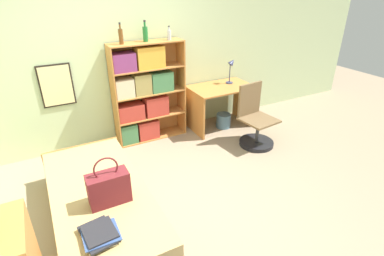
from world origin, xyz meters
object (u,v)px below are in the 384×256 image
(bed, at_px, (101,205))
(book_stack_on_bed, at_px, (100,235))
(desk_lamp, at_px, (232,66))
(desk_chair, at_px, (255,127))
(bottle_clear, at_px, (169,35))
(handbag, at_px, (109,188))
(bookcase, at_px, (143,94))
(waste_bin, at_px, (223,121))
(bottle_brown, at_px, (145,33))
(desk, at_px, (221,99))
(bottle_green, at_px, (121,36))

(bed, xyz_separation_m, book_stack_on_bed, (-0.12, -0.66, 0.25))
(desk_lamp, bearing_deg, bed, -150.79)
(desk_chair, bearing_deg, bottle_clear, 136.51)
(handbag, distance_m, desk_lamp, 3.07)
(bookcase, height_order, waste_bin, bookcase)
(bed, relative_size, handbag, 4.21)
(bottle_clear, bearing_deg, book_stack_on_bed, -126.84)
(bottle_brown, bearing_deg, desk, -9.28)
(bottle_clear, distance_m, desk_lamp, 1.24)
(waste_bin, bearing_deg, bottle_green, 171.36)
(bookcase, relative_size, bottle_clear, 7.72)
(handbag, relative_size, desk_chair, 0.52)
(bottle_brown, xyz_separation_m, bottle_clear, (0.34, -0.04, -0.04))
(handbag, distance_m, book_stack_on_bed, 0.47)
(book_stack_on_bed, xyz_separation_m, waste_bin, (2.50, 1.95, -0.34))
(bottle_green, xyz_separation_m, bottle_clear, (0.70, -0.02, -0.03))
(bookcase, distance_m, bottle_green, 0.91)
(bottle_green, distance_m, waste_bin, 2.19)
(bottle_green, bearing_deg, desk_lamp, -2.62)
(bookcase, bearing_deg, bottle_green, -178.20)
(handbag, xyz_separation_m, bookcase, (0.99, 1.79, 0.17))
(bed, bearing_deg, waste_bin, 28.52)
(handbag, relative_size, desk, 0.47)
(desk, height_order, waste_bin, desk)
(book_stack_on_bed, bearing_deg, bottle_brown, 59.89)
(handbag, relative_size, book_stack_on_bed, 1.29)
(waste_bin, bearing_deg, bottle_brown, 167.84)
(book_stack_on_bed, distance_m, bottle_brown, 2.81)
(book_stack_on_bed, relative_size, bottle_green, 1.35)
(book_stack_on_bed, height_order, desk, desk)
(handbag, xyz_separation_m, bottle_brown, (1.09, 1.81, 1.04))
(bookcase, xyz_separation_m, bottle_brown, (0.10, 0.02, 0.87))
(bottle_green, height_order, waste_bin, bottle_green)
(bottle_green, relative_size, desk, 0.27)
(book_stack_on_bed, xyz_separation_m, desk_chair, (2.61, 1.25, -0.17))
(desk, relative_size, desk_chair, 1.12)
(handbag, bearing_deg, desk_lamp, 33.97)
(bottle_brown, distance_m, waste_bin, 1.96)
(desk_lamp, relative_size, desk_chair, 0.46)
(bed, relative_size, book_stack_on_bed, 5.44)
(desk_lamp, height_order, waste_bin, desk_lamp)
(handbag, relative_size, waste_bin, 1.97)
(handbag, bearing_deg, bed, 105.03)
(bottle_green, bearing_deg, bed, -117.72)
(bed, bearing_deg, bottle_green, 62.28)
(desk_lamp, relative_size, waste_bin, 1.73)
(bookcase, distance_m, desk_lamp, 1.55)
(bottle_clear, xyz_separation_m, desk_lamp, (1.09, -0.06, -0.59))
(bed, xyz_separation_m, handbag, (0.07, -0.25, 0.38))
(handbag, relative_size, bottle_clear, 2.49)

